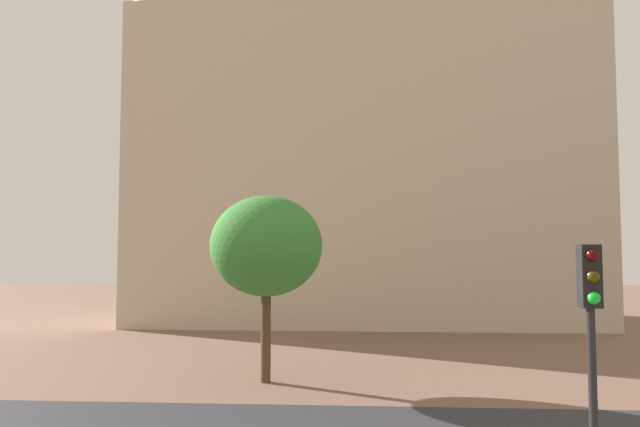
{
  "coord_description": "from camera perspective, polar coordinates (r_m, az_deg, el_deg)",
  "views": [
    {
      "loc": [
        0.6,
        -2.58,
        4.03
      ],
      "look_at": [
        -0.26,
        11.3,
        4.92
      ],
      "focal_mm": 32.95,
      "sensor_mm": 36.0,
      "label": 1
    }
  ],
  "objects": [
    {
      "name": "tree_curb_far",
      "position": [
        18.43,
        -5.23,
        -3.2
      ],
      "size": [
        3.5,
        3.5,
        5.78
      ],
      "color": "#4C3823",
      "rests_on": "ground_plane"
    },
    {
      "name": "landmark_building",
      "position": [
        35.38,
        4.61,
        7.73
      ],
      "size": [
        25.67,
        10.19,
        36.43
      ],
      "color": "beige",
      "rests_on": "ground_plane"
    },
    {
      "name": "traffic_light_pole",
      "position": [
        9.28,
        24.87,
        -10.3
      ],
      "size": [
        0.28,
        0.34,
        4.12
      ],
      "color": "black",
      "rests_on": "ground_plane"
    }
  ]
}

